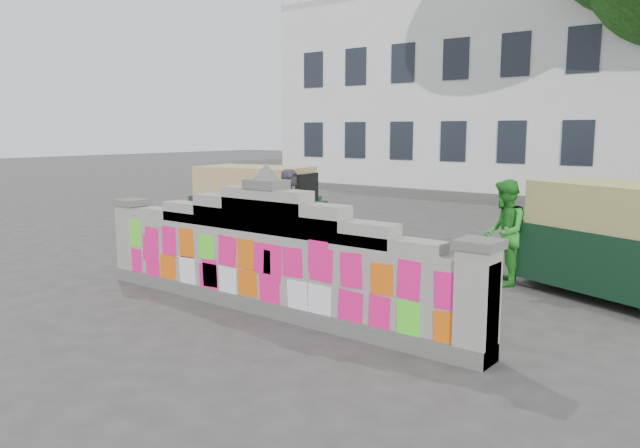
# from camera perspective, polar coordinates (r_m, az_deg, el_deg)

# --- Properties ---
(ground) EXTENTS (100.00, 100.00, 0.00)m
(ground) POSITION_cam_1_polar(r_m,az_deg,el_deg) (8.60, -4.80, -7.98)
(ground) COLOR #383533
(ground) RESTS_ON ground
(parapet_wall) EXTENTS (6.48, 0.44, 2.01)m
(parapet_wall) POSITION_cam_1_polar(r_m,az_deg,el_deg) (8.41, -4.89, -3.09)
(parapet_wall) COLOR #4C4C49
(parapet_wall) RESTS_ON ground
(building) EXTENTS (16.00, 10.00, 8.90)m
(building) POSITION_cam_1_polar(r_m,az_deg,el_deg) (30.74, 14.42, 11.26)
(building) COLOR silver
(building) RESTS_ON ground
(cyclist_bike) EXTENTS (1.78, 0.64, 0.93)m
(cyclist_bike) POSITION_cam_1_polar(r_m,az_deg,el_deg) (10.09, -2.57, -2.74)
(cyclist_bike) COLOR black
(cyclist_bike) RESTS_ON ground
(cyclist_rider) EXTENTS (0.38, 0.58, 1.58)m
(cyclist_rider) POSITION_cam_1_polar(r_m,az_deg,el_deg) (10.03, -2.58, -0.92)
(cyclist_rider) COLOR #24222B
(cyclist_rider) RESTS_ON ground
(pedestrian) EXTENTS (0.88, 0.99, 1.68)m
(pedestrian) POSITION_cam_1_polar(r_m,az_deg,el_deg) (10.28, 16.50, -0.75)
(pedestrian) COLOR #288D26
(pedestrian) RESTS_ON ground
(rickshaw_left) EXTENTS (3.09, 1.80, 1.66)m
(rickshaw_left) POSITION_cam_1_polar(r_m,az_deg,el_deg) (13.69, -5.69, 1.90)
(rickshaw_left) COLOR black
(rickshaw_left) RESTS_ON ground
(rickshaw_right) EXTENTS (3.14, 2.27, 1.69)m
(rickshaw_right) POSITION_cam_1_polar(r_m,az_deg,el_deg) (10.02, 25.51, -1.27)
(rickshaw_right) COLOR black
(rickshaw_right) RESTS_ON ground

